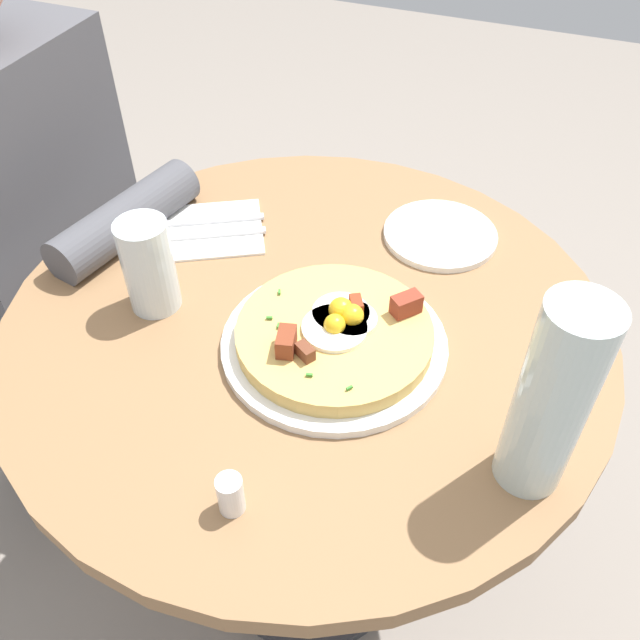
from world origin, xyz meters
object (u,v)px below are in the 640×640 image
object	(u,v)px
dining_table	(308,394)
person_seated	(44,270)
breakfast_pizza	(336,332)
knife	(206,235)
water_glass	(149,266)
fork	(206,221)
water_bottle	(552,400)
pizza_plate	(334,343)
bread_plate	(440,235)
salt_shaker	(230,494)

from	to	relation	value
dining_table	person_seated	distance (m)	0.60
breakfast_pizza	dining_table	bearing A→B (deg)	55.35
knife	water_glass	bearing A→B (deg)	62.68
breakfast_pizza	fork	distance (m)	0.33
water_bottle	dining_table	bearing A→B (deg)	66.28
person_seated	water_bottle	xyz separation A→B (m)	(-0.26, -0.90, 0.32)
water_bottle	knife	bearing A→B (deg)	65.25
fork	water_glass	bearing A→B (deg)	67.77
dining_table	pizza_plate	world-z (taller)	pizza_plate
water_glass	breakfast_pizza	bearing A→B (deg)	-87.01
fork	knife	size ratio (longest dim) A/B	1.00
water_glass	water_bottle	distance (m)	0.52
knife	dining_table	bearing A→B (deg)	124.41
pizza_plate	bread_plate	bearing A→B (deg)	-14.23
dining_table	person_seated	size ratio (longest dim) A/B	0.72
water_glass	dining_table	bearing A→B (deg)	-75.49
person_seated	pizza_plate	xyz separation A→B (m)	(-0.16, -0.64, 0.20)
person_seated	salt_shaker	world-z (taller)	person_seated
pizza_plate	water_glass	xyz separation A→B (m)	(-0.01, 0.25, 0.06)
pizza_plate	knife	size ratio (longest dim) A/B	1.60
dining_table	fork	world-z (taller)	fork
water_bottle	breakfast_pizza	bearing A→B (deg)	68.93
pizza_plate	salt_shaker	xyz separation A→B (m)	(-0.25, 0.02, 0.02)
dining_table	fork	bearing A→B (deg)	59.23
person_seated	water_bottle	world-z (taller)	person_seated
pizza_plate	breakfast_pizza	bearing A→B (deg)	-30.54
knife	fork	bearing A→B (deg)	-90.00
pizza_plate	water_bottle	size ratio (longest dim) A/B	1.18
water_bottle	salt_shaker	xyz separation A→B (m)	(-0.16, 0.28, -0.10)
pizza_plate	water_glass	bearing A→B (deg)	92.63
pizza_plate	bread_plate	distance (m)	0.28
dining_table	breakfast_pizza	distance (m)	0.20
dining_table	water_bottle	size ratio (longest dim) A/B	3.36
breakfast_pizza	bread_plate	distance (m)	0.28
bread_plate	salt_shaker	xyz separation A→B (m)	(-0.53, 0.09, 0.02)
bread_plate	knife	size ratio (longest dim) A/B	0.95
water_glass	salt_shaker	size ratio (longest dim) A/B	2.73
knife	water_bottle	distance (m)	0.58
dining_table	bread_plate	xyz separation A→B (m)	(0.23, -0.12, 0.17)
salt_shaker	breakfast_pizza	bearing A→B (deg)	-4.23
bread_plate	fork	distance (m)	0.36
water_glass	salt_shaker	distance (m)	0.34
dining_table	knife	world-z (taller)	knife
breakfast_pizza	fork	world-z (taller)	breakfast_pizza
person_seated	fork	size ratio (longest dim) A/B	6.31
fork	pizza_plate	bearing A→B (deg)	118.78
person_seated	pizza_plate	size ratio (longest dim) A/B	3.93
water_glass	person_seated	bearing A→B (deg)	66.10
breakfast_pizza	fork	bearing A→B (deg)	58.43
person_seated	breakfast_pizza	world-z (taller)	person_seated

